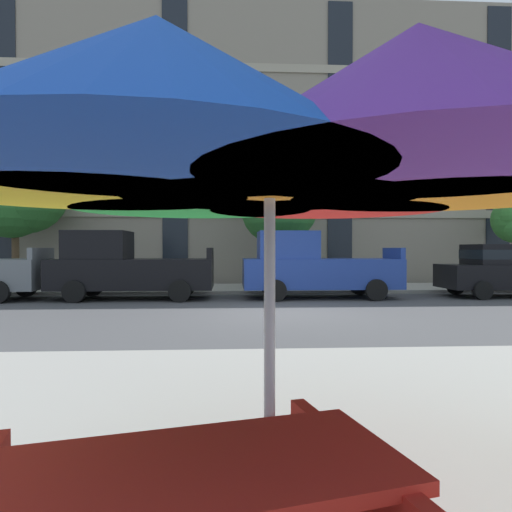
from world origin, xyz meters
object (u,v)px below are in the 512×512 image
object	(u,v)px
street_tree_left	(18,196)
street_tree_middle	(278,207)
patio_umbrella	(270,146)
pickup_blue	(313,267)
pickup_black	(126,267)
sedan_black	(506,269)

from	to	relation	value
street_tree_left	street_tree_middle	distance (m)	10.17
street_tree_middle	patio_umbrella	xyz separation A→B (m)	(-1.69, -15.48, -1.09)
patio_umbrella	pickup_blue	bearing A→B (deg)	78.64
pickup_black	patio_umbrella	distance (m)	13.23
pickup_blue	street_tree_middle	size ratio (longest dim) A/B	1.06
pickup_black	pickup_blue	bearing A→B (deg)	0.00
pickup_blue	street_tree_left	world-z (taller)	street_tree_left
street_tree_left	patio_umbrella	distance (m)	18.29
street_tree_middle	patio_umbrella	distance (m)	15.61
sedan_black	patio_umbrella	bearing A→B (deg)	-125.77
pickup_black	patio_umbrella	size ratio (longest dim) A/B	1.47
street_tree_left	street_tree_middle	size ratio (longest dim) A/B	1.15
pickup_blue	patio_umbrella	xyz separation A→B (m)	(-2.55, -12.70, 1.14)
pickup_black	pickup_blue	distance (m)	6.10
sedan_black	street_tree_middle	size ratio (longest dim) A/B	0.92
patio_umbrella	street_tree_middle	bearing A→B (deg)	83.78
street_tree_middle	patio_umbrella	world-z (taller)	street_tree_middle
pickup_black	patio_umbrella	bearing A→B (deg)	-74.40
pickup_blue	sedan_black	bearing A→B (deg)	-0.00
sedan_black	street_tree_middle	bearing A→B (deg)	159.56
pickup_blue	street_tree_left	size ratio (longest dim) A/B	0.92
street_tree_middle	sedan_black	bearing A→B (deg)	-20.44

